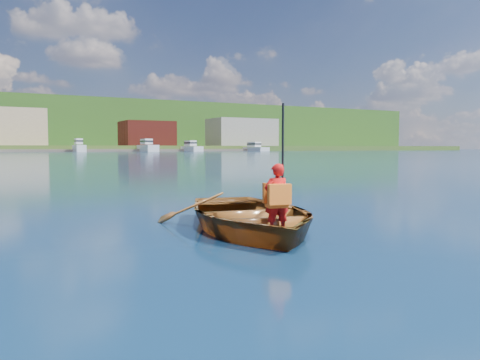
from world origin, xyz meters
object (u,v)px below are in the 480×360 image
at_px(rowboat, 249,215).
at_px(marina_yachts, 63,147).
at_px(dock, 27,151).
at_px(child_paddler, 277,198).

relative_size(rowboat, marina_yachts, 0.03).
height_order(dock, marina_yachts, marina_yachts).
height_order(child_paddler, marina_yachts, marina_yachts).
distance_m(child_paddler, marina_yachts, 144.46).
height_order(rowboat, dock, dock).
bearing_deg(marina_yachts, child_paddler, -95.59).
bearing_deg(rowboat, dock, 88.27).
bearing_deg(dock, rowboat, -91.73).
bearing_deg(marina_yachts, dock, 154.03).
relative_size(child_paddler, marina_yachts, 0.01).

